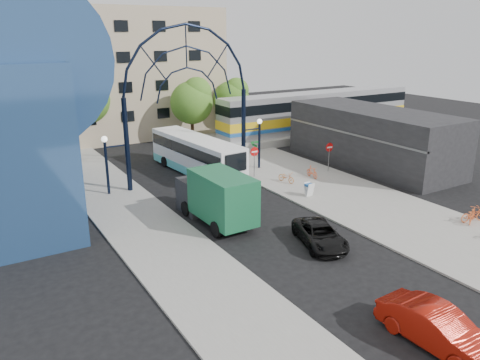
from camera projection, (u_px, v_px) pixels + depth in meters
ground at (299, 246)px, 26.21m from camera, size 120.00×120.00×0.00m
sidewalk_east at (353, 199)px, 33.41m from camera, size 8.00×56.00×0.12m
plaza_west at (150, 232)px, 27.86m from camera, size 5.00×50.00×0.12m
gateway_arch at (187, 72)px, 35.02m from camera, size 13.64×0.44×12.10m
stop_sign at (254, 154)px, 37.76m from camera, size 0.80×0.07×2.50m
do_not_enter_sign at (329, 150)px, 39.20m from camera, size 0.76×0.07×2.48m
street_name_sign at (255, 151)px, 38.40m from camera, size 0.70×0.70×2.80m
sandwich_board at (309, 188)px, 33.63m from camera, size 0.55×0.61×0.99m
commercial_block_east at (372, 137)px, 41.52m from camera, size 6.00×16.00×5.00m
apartment_block at (125, 72)px, 53.55m from camera, size 20.00×12.10×14.00m
train_platform at (317, 132)px, 53.91m from camera, size 32.00×5.00×0.80m
train_car at (319, 110)px, 53.15m from camera, size 25.10×3.05×4.20m
tree_north_a at (193, 100)px, 48.96m from camera, size 4.48×4.48×7.00m
tree_north_b at (86, 96)px, 47.06m from camera, size 5.12×5.12×8.00m
tree_north_c at (233, 97)px, 53.66m from camera, size 4.16×4.16×6.50m
city_bus at (196, 155)px, 39.03m from camera, size 3.45×11.52×3.12m
green_truck at (215, 197)px, 29.08m from camera, size 2.69×6.66×3.33m
black_suv at (320, 235)px, 26.13m from camera, size 3.35×4.87×1.24m
red_sedan at (438, 328)px, 17.64m from camera, size 1.88×4.81×1.56m
bike_near_a at (286, 177)px, 36.78m from camera, size 0.85×1.68×0.84m
bike_near_b at (312, 172)px, 37.97m from camera, size 0.63×1.60×0.93m
bike_far_b at (472, 215)px, 28.94m from camera, size 1.69×1.07×0.98m
bike_far_c at (473, 214)px, 29.13m from camera, size 1.86×1.01×0.93m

